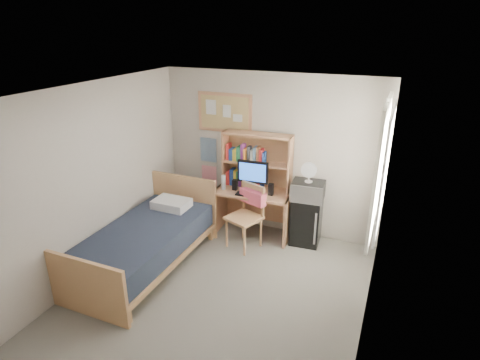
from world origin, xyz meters
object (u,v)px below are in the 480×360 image
at_px(desk, 253,213).
at_px(monitor, 253,177).
at_px(desk_chair, 244,217).
at_px(speaker_left, 235,185).
at_px(mini_fridge, 306,220).
at_px(desk_fan, 309,173).
at_px(microwave, 308,191).
at_px(bed, 145,248).
at_px(speaker_right, 271,190).
at_px(bulletin_board, 225,113).

relative_size(desk, monitor, 2.34).
bearing_deg(desk_chair, speaker_left, 150.60).
relative_size(desk_chair, mini_fridge, 1.33).
bearing_deg(desk_fan, speaker_left, -177.85).
distance_m(desk, speaker_left, 0.56).
bearing_deg(desk_chair, microwave, 50.85).
relative_size(bed, microwave, 4.58).
distance_m(desk, monitor, 0.65).
bearing_deg(speaker_left, desk_chair, -52.64).
distance_m(bed, speaker_right, 2.08).
height_order(desk, mini_fridge, desk).
bearing_deg(bulletin_board, monitor, -30.27).
bearing_deg(desk_fan, desk, 179.43).
relative_size(desk_chair, monitor, 1.92).
bearing_deg(monitor, bulletin_board, 147.47).
xyz_separation_m(desk_chair, microwave, (0.85, 0.49, 0.39)).
bearing_deg(microwave, bulletin_board, 166.29).
height_order(desk_chair, speaker_left, desk_chair).
xyz_separation_m(desk_chair, speaker_right, (0.29, 0.39, 0.36)).
distance_m(desk, mini_fridge, 0.87).
distance_m(desk, microwave, 1.01).
distance_m(desk, desk_fan, 1.18).
bearing_deg(speaker_right, microwave, 7.40).
distance_m(bed, microwave, 2.55).
bearing_deg(speaker_left, microwave, 3.61).
bearing_deg(speaker_right, bed, -135.90).
bearing_deg(monitor, desk_fan, 4.85).
relative_size(desk, mini_fridge, 1.62).
distance_m(bulletin_board, desk_fan, 1.69).
height_order(desk, desk_fan, desk_fan).
height_order(bulletin_board, speaker_right, bulletin_board).
bearing_deg(speaker_left, desk, 11.31).
xyz_separation_m(desk, desk_chair, (0.01, -0.44, 0.12)).
height_order(mini_fridge, bed, mini_fridge).
bearing_deg(speaker_right, speaker_left, -180.00).
height_order(desk, speaker_right, speaker_right).
relative_size(bulletin_board, speaker_right, 5.05).
height_order(desk_chair, desk_fan, desk_fan).
xyz_separation_m(bed, speaker_right, (1.38, 1.45, 0.56)).
relative_size(bulletin_board, speaker_left, 5.39).
bearing_deg(microwave, desk_chair, -153.85).
height_order(mini_fridge, speaker_right, speaker_right).
relative_size(desk, desk_fan, 4.22).
distance_m(speaker_left, desk_fan, 1.21).
bearing_deg(monitor, desk_chair, -91.14).
distance_m(mini_fridge, monitor, 1.09).
distance_m(speaker_left, microwave, 1.17).
xyz_separation_m(monitor, desk_fan, (0.86, 0.11, 0.15)).
xyz_separation_m(microwave, desk_fan, (0.00, 0.00, 0.29)).
xyz_separation_m(desk_chair, desk_fan, (0.85, 0.49, 0.68)).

